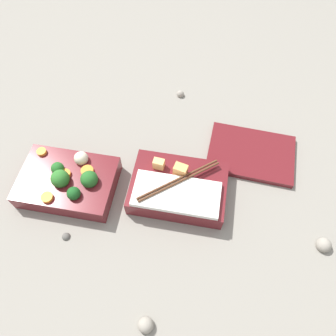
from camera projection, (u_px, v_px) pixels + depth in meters
name	position (u px, v px, depth m)	size (l,w,h in m)	color
ground_plane	(126.00, 196.00, 0.76)	(3.00, 3.00, 0.00)	gray
bento_tray_vegetable	(69.00, 181.00, 0.75)	(0.21, 0.15, 0.08)	maroon
bento_tray_rice	(178.00, 188.00, 0.74)	(0.21, 0.15, 0.07)	maroon
bento_lid	(251.00, 154.00, 0.81)	(0.21, 0.15, 0.01)	maroon
pebble_0	(324.00, 245.00, 0.69)	(0.03, 0.03, 0.03)	gray
pebble_1	(180.00, 94.00, 0.92)	(0.02, 0.02, 0.02)	gray
pebble_2	(66.00, 236.00, 0.71)	(0.02, 0.02, 0.02)	#595651
pebble_3	(146.00, 325.00, 0.61)	(0.03, 0.03, 0.03)	gray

